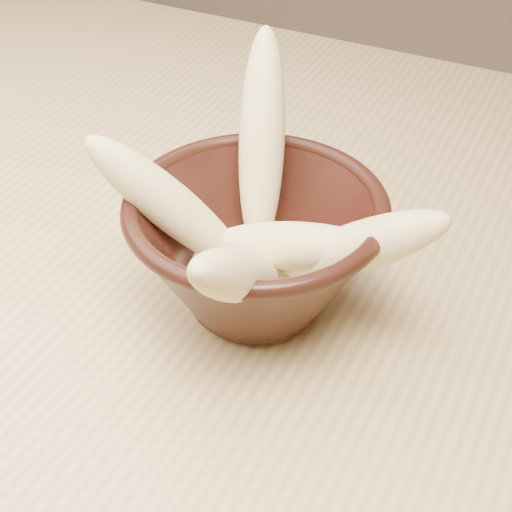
% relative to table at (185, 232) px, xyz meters
% --- Properties ---
extents(table, '(1.20, 0.80, 0.75)m').
position_rel_table_xyz_m(table, '(0.00, 0.00, 0.00)').
color(table, tan).
rests_on(table, ground).
extents(bowl, '(0.20, 0.20, 0.11)m').
position_rel_table_xyz_m(bowl, '(0.16, -0.14, 0.14)').
color(bowl, black).
rests_on(bowl, table).
extents(milk_puddle, '(0.11, 0.11, 0.02)m').
position_rel_table_xyz_m(milk_puddle, '(0.16, -0.14, 0.11)').
color(milk_puddle, '#FFEECD').
rests_on(milk_puddle, bowl).
extents(banana_upright, '(0.08, 0.13, 0.17)m').
position_rel_table_xyz_m(banana_upright, '(0.14, -0.08, 0.20)').
color(banana_upright, '#F3D38F').
rests_on(banana_upright, bowl).
extents(banana_left, '(0.14, 0.09, 0.14)m').
position_rel_table_xyz_m(banana_left, '(0.10, -0.17, 0.18)').
color(banana_left, '#F3D38F').
rests_on(banana_left, bowl).
extents(banana_right, '(0.14, 0.04, 0.12)m').
position_rel_table_xyz_m(banana_right, '(0.24, -0.14, 0.16)').
color(banana_right, '#F3D38F').
rests_on(banana_right, bowl).
extents(banana_across, '(0.14, 0.06, 0.06)m').
position_rel_table_xyz_m(banana_across, '(0.19, -0.14, 0.15)').
color(banana_across, '#F3D38F').
rests_on(banana_across, bowl).
extents(banana_front, '(0.05, 0.16, 0.14)m').
position_rel_table_xyz_m(banana_front, '(0.19, -0.21, 0.18)').
color(banana_front, '#F3D38F').
rests_on(banana_front, bowl).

